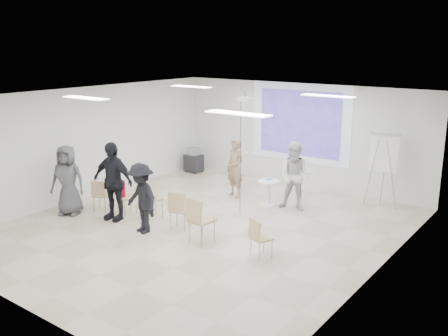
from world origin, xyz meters
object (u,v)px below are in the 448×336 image
Objects in this scene: av_cart at (194,161)px; laptop at (152,197)px; chair_far_left at (100,193)px; audience_mid at (141,194)px; pedestal_table at (268,191)px; chair_left_inner at (149,196)px; flipchart_easel at (384,153)px; player_left at (235,164)px; chair_center at (179,208)px; player_right at (295,173)px; audience_left at (112,176)px; chair_right_inner at (199,217)px; chair_right_far at (259,235)px; audience_outer at (67,176)px; chair_left_mid at (124,195)px.

laptop is at bearing -60.44° from av_cart.
chair_far_left reaches higher than laptop.
av_cart is at bearing 131.61° from audience_mid.
audience_mid is (1.87, -0.39, 0.42)m from chair_far_left.
chair_left_inner is at bearing -125.52° from pedestal_table.
pedestal_table is 3.02m from laptop.
flipchart_easel reaches higher than av_cart.
player_left is 2.04× the size of chair_center.
player_right is 2.03× the size of chair_left_inner.
chair_center is at bearing 4.07° from audience_left.
pedestal_table is 0.38× the size of player_left.
chair_left_inner is at bearing -149.71° from player_right.
audience_left is at bearing -143.07° from flipchart_easel.
audience_mid is at bearing 141.28° from laptop.
audience_left is (-2.59, -0.04, 0.49)m from chair_right_inner.
chair_right_inner is 0.46× the size of audience_left.
audience_mid is at bearing -36.31° from chair_far_left.
chair_far_left is at bearing 167.27° from chair_center.
chair_right_far is 6.92m from av_cart.
flipchart_easel reaches higher than audience_outer.
audience_left is 1.21× the size of audience_mid.
pedestal_table is at bearing 142.38° from chair_right_far.
chair_far_left is at bearing -177.95° from audience_mid.
av_cart is (-3.79, 1.50, -0.01)m from pedestal_table.
chair_left_inner is 1.06× the size of chair_center.
av_cart is at bearing 123.22° from chair_left_mid.
audience_mid is 2.34m from audience_outer.
laptop is at bearing -143.31° from flipchart_easel.
chair_right_far is 2.89m from audience_mid.
chair_left_inner is 0.49× the size of flipchart_easel.
chair_right_inner is (0.17, -3.05, 0.21)m from pedestal_table.
chair_far_left is at bearing 39.24° from laptop.
pedestal_table is at bearing 173.08° from player_right.
audience_mid is (1.24, -0.61, 0.41)m from chair_left_mid.
audience_outer reaches higher than av_cart.
chair_right_inner is at bearing -122.84° from flipchart_easel.
chair_left_inner reaches higher than chair_right_far.
audience_outer is at bearing -146.83° from flipchart_easel.
chair_far_left is 0.84× the size of chair_left_inner.
flipchart_easel is 6.27m from av_cart.
chair_far_left is at bearing -155.86° from chair_right_far.
flipchart_easel is at bearing 103.44° from chair_right_far.
player_right is at bearing -146.35° from flipchart_easel.
chair_right_far is at bearing 21.91° from audience_mid.
audience_outer is (-5.15, -0.61, 0.50)m from chair_right_far.
audience_outer is at bearing -160.99° from audience_mid.
audience_mid reaches higher than pedestal_table.
player_left is 2.20× the size of chair_left_mid.
chair_right_inner is at bearing 8.31° from chair_left_mid.
audience_outer is (-3.76, -0.45, 0.38)m from chair_right_inner.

